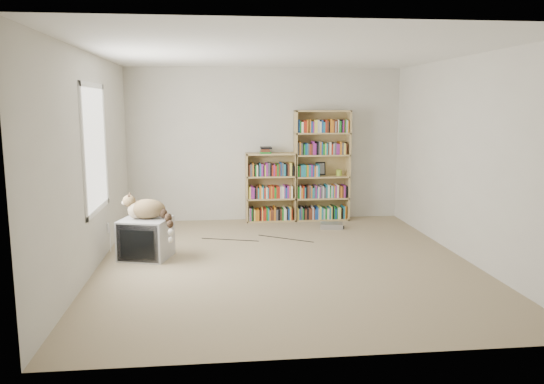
{
  "coord_description": "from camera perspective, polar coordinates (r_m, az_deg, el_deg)",
  "views": [
    {
      "loc": [
        -0.84,
        -6.22,
        1.91
      ],
      "look_at": [
        -0.05,
        1.0,
        0.71
      ],
      "focal_mm": 35.0,
      "sensor_mm": 36.0,
      "label": 1
    }
  ],
  "objects": [
    {
      "name": "book_stack",
      "position": [
        8.6,
        -0.7,
        4.52
      ],
      "size": [
        0.18,
        0.24,
        0.1
      ],
      "primitive_type": "cube",
      "color": "#A72716",
      "rests_on": "bookcase_short"
    },
    {
      "name": "wall_outlet",
      "position": [
        7.25,
        -17.21,
        -3.69
      ],
      "size": [
        0.01,
        0.08,
        0.13
      ],
      "primitive_type": "cube",
      "color": "silver",
      "rests_on": "wall_left"
    },
    {
      "name": "crt_tv",
      "position": [
        6.85,
        -13.39,
        -4.88
      ],
      "size": [
        0.7,
        0.66,
        0.5
      ],
      "rotation": [
        0.0,
        0.0,
        -0.28
      ],
      "color": "#A5A5A8",
      "rests_on": "floor"
    },
    {
      "name": "framed_print",
      "position": [
        8.9,
        5.23,
        2.53
      ],
      "size": [
        0.16,
        0.05,
        0.22
      ],
      "primitive_type": "cube",
      "rotation": [
        -0.17,
        0.0,
        0.0
      ],
      "color": "black",
      "rests_on": "bookcase_tall"
    },
    {
      "name": "green_mug",
      "position": [
        8.88,
        7.21,
        2.09
      ],
      "size": [
        0.09,
        0.09,
        0.1
      ],
      "primitive_type": "cylinder",
      "color": "#8FAD31",
      "rests_on": "bookcase_tall"
    },
    {
      "name": "wall_right",
      "position": [
        6.98,
        20.13,
        3.4
      ],
      "size": [
        0.02,
        5.0,
        2.5
      ],
      "primitive_type": "cube",
      "color": "beige",
      "rests_on": "floor"
    },
    {
      "name": "ceiling",
      "position": [
        6.31,
        1.51,
        14.76
      ],
      "size": [
        4.5,
        5.0,
        0.02
      ],
      "primitive_type": "cube",
      "color": "white",
      "rests_on": "wall_back"
    },
    {
      "name": "bookcase_tall",
      "position": [
        8.82,
        5.35,
        2.54
      ],
      "size": [
        0.91,
        0.3,
        1.82
      ],
      "color": "#A68953",
      "rests_on": "floor"
    },
    {
      "name": "wall_back",
      "position": [
        8.79,
        -0.72,
        5.09
      ],
      "size": [
        4.5,
        0.02,
        2.5
      ],
      "primitive_type": "cube",
      "color": "beige",
      "rests_on": "floor"
    },
    {
      "name": "floor_cables",
      "position": [
        7.83,
        -2.74,
        -4.69
      ],
      "size": [
        1.2,
        0.7,
        0.01
      ],
      "primitive_type": null,
      "color": "black",
      "rests_on": "floor"
    },
    {
      "name": "window",
      "position": [
        6.59,
        -18.5,
        4.48
      ],
      "size": [
        0.02,
        1.22,
        1.52
      ],
      "primitive_type": "cube",
      "color": "white",
      "rests_on": "wall_left"
    },
    {
      "name": "wall_left",
      "position": [
        6.41,
        -18.91,
        2.98
      ],
      "size": [
        0.02,
        5.0,
        2.5
      ],
      "primitive_type": "cube",
      "color": "beige",
      "rests_on": "floor"
    },
    {
      "name": "floor",
      "position": [
        6.56,
        1.42,
        -7.53
      ],
      "size": [
        4.5,
        5.0,
        0.01
      ],
      "primitive_type": "cube",
      "color": "tan",
      "rests_on": "ground"
    },
    {
      "name": "cat",
      "position": [
        6.75,
        -12.94,
        -2.11
      ],
      "size": [
        0.66,
        0.49,
        0.54
      ],
      "rotation": [
        0.0,
        0.0,
        -0.02
      ],
      "color": "#3D2A19",
      "rests_on": "crt_tv"
    },
    {
      "name": "dvd_player",
      "position": [
        8.35,
        6.41,
        -3.61
      ],
      "size": [
        0.38,
        0.3,
        0.08
      ],
      "primitive_type": "cube",
      "rotation": [
        0.0,
        0.0,
        -0.18
      ],
      "color": "#A2A1A6",
      "rests_on": "floor"
    },
    {
      "name": "bookcase_short",
      "position": [
        8.74,
        -0.14,
        0.23
      ],
      "size": [
        0.82,
        0.3,
        1.13
      ],
      "color": "#A68953",
      "rests_on": "floor"
    },
    {
      "name": "wall_front",
      "position": [
        3.87,
        6.39,
        -0.48
      ],
      "size": [
        4.5,
        0.02,
        2.5
      ],
      "primitive_type": "cube",
      "color": "beige",
      "rests_on": "floor"
    }
  ]
}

